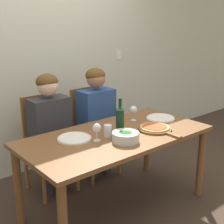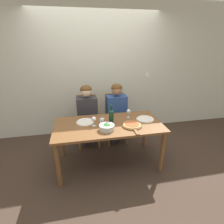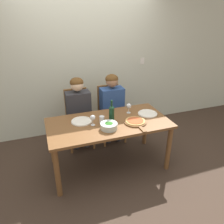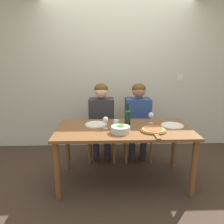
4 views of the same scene
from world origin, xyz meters
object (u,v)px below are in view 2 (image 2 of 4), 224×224
wine_glass_left (94,120)px  dinner_plate_left (85,122)px  person_woman (87,111)px  wine_bottle (111,116)px  dinner_plate_right (145,119)px  person_man (117,109)px  broccoli_bowl (107,127)px  water_tumbler (102,121)px  chair_right (115,117)px  pizza_on_board (132,125)px  chair_left (87,119)px  wine_glass_right (129,112)px

wine_glass_left → dinner_plate_left: bearing=129.7°
dinner_plate_left → person_woman: bearing=82.9°
dinner_plate_left → wine_glass_left: (0.12, -0.15, 0.10)m
wine_bottle → dinner_plate_right: wine_bottle is taller
person_man → broccoli_bowl: person_man is taller
dinner_plate_right → water_tumbler: (-0.72, -0.04, 0.04)m
chair_right → dinner_plate_right: bearing=-64.1°
pizza_on_board → broccoli_bowl: bearing=-175.1°
chair_left → dinner_plate_right: 1.18m
chair_right → dinner_plate_left: (-0.63, -0.63, 0.23)m
chair_right → water_tumbler: chair_right is taller
chair_right → wine_glass_right: 0.67m
person_man → wine_glass_right: bearing=-78.1°
broccoli_bowl → water_tumbler: water_tumbler is taller
wine_bottle → wine_glass_right: (0.33, 0.17, -0.02)m
chair_right → water_tumbler: (-0.38, -0.76, 0.28)m
broccoli_bowl → wine_glass_left: size_ratio=1.49×
pizza_on_board → wine_glass_right: bearing=83.3°
chair_right → wine_glass_right: bearing=-80.5°
person_woman → water_tumbler: bearing=-73.4°
wine_bottle → dinner_plate_right: (0.58, 0.04, -0.12)m
chair_left → wine_glass_right: chair_left is taller
dinner_plate_left → wine_glass_right: (0.73, 0.05, 0.10)m
chair_left → dinner_plate_right: size_ratio=3.39×
wine_bottle → pizza_on_board: 0.35m
chair_right → water_tumbler: size_ratio=9.33×
person_woman → dinner_plate_left: (-0.06, -0.51, 0.02)m
chair_left → chair_right: bearing=0.0°
chair_right → wine_glass_right: (0.10, -0.58, 0.33)m
chair_left → person_man: 0.62m
wine_glass_left → broccoli_bowl: bearing=-43.2°
broccoli_bowl → wine_glass_right: (0.43, 0.36, 0.06)m
dinner_plate_right → wine_glass_right: size_ratio=1.90×
wine_bottle → pizza_on_board: (0.29, -0.15, -0.11)m
dinner_plate_left → dinner_plate_right: 0.98m
chair_right → person_man: bearing=-90.0°
person_woman → person_man: same height
dinner_plate_left → dinner_plate_right: same height
water_tumbler → dinner_plate_left: bearing=153.5°
chair_right → person_man: 0.25m
broccoli_bowl → pizza_on_board: 0.40m
dinner_plate_right → pizza_on_board: 0.35m
wine_bottle → wine_glass_left: 0.28m
wine_bottle → wine_glass_right: bearing=27.7°
chair_left → wine_glass_left: chair_left is taller
wine_bottle → wine_glass_left: bearing=-174.9°
wine_bottle → water_tumbler: bearing=-178.5°
chair_left → person_woman: 0.25m
dinner_plate_right → wine_glass_right: (-0.25, 0.13, 0.10)m
water_tumbler → person_woman: bearing=106.6°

